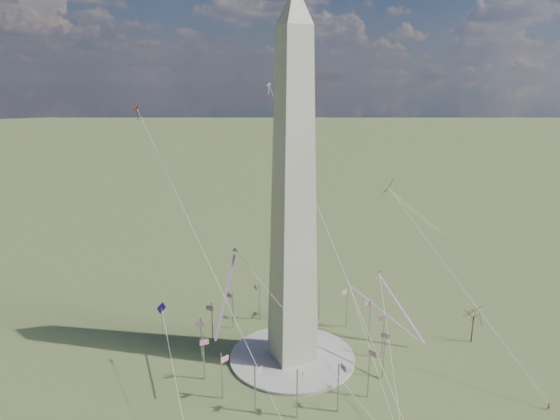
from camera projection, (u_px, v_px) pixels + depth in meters
name	position (u px, v px, depth m)	size (l,w,h in m)	color
ground	(292.00, 358.00, 144.12)	(2000.00, 2000.00, 0.00)	brown
plaza	(292.00, 357.00, 144.01)	(36.00, 36.00, 0.80)	#A49D96
washington_monument	(293.00, 197.00, 131.75)	(15.56, 15.56, 100.00)	beige
flagpole_ring	(292.00, 336.00, 142.24)	(54.40, 54.40, 13.00)	#B0B1B7
tree_near	(474.00, 314.00, 150.50)	(7.62, 7.62, 13.33)	#45372A
person_east	(549.00, 406.00, 121.70)	(0.65, 0.43, 1.78)	gray
kite_delta_black	(391.00, 190.00, 150.11)	(15.11, 17.00, 15.29)	black
kite_diamond_purple	(162.00, 311.00, 135.21)	(2.15, 3.17, 9.63)	navy
kite_streamer_left	(394.00, 297.00, 137.61)	(2.78, 19.95, 13.69)	#FF282A
kite_streamer_mid	(229.00, 279.00, 130.00)	(13.24, 20.50, 15.93)	#FF282A
kite_streamer_right	(372.00, 302.00, 152.07)	(16.11, 18.03, 15.69)	#FF282A
kite_small_red	(137.00, 110.00, 145.09)	(1.12, 1.80, 4.34)	#F6371D
kite_small_white	(269.00, 86.00, 173.03)	(1.32, 1.60, 4.23)	white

